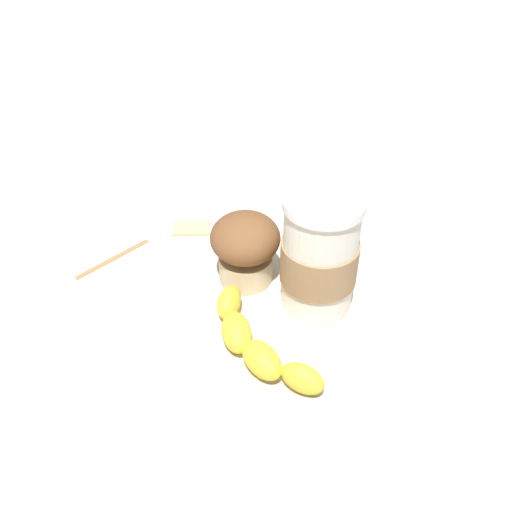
# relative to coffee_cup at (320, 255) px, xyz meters

# --- Properties ---
(ground_plane) EXTENTS (3.00, 3.00, 0.00)m
(ground_plane) POSITION_rel_coffee_cup_xyz_m (0.05, -0.05, -0.07)
(ground_plane) COLOR beige
(paper_napkin) EXTENTS (0.28, 0.28, 0.00)m
(paper_napkin) POSITION_rel_coffee_cup_xyz_m (0.05, -0.05, -0.07)
(paper_napkin) COLOR beige
(paper_napkin) RESTS_ON ground_plane
(coffee_cup) EXTENTS (0.09, 0.09, 0.15)m
(coffee_cup) POSITION_rel_coffee_cup_xyz_m (0.00, 0.00, 0.00)
(coffee_cup) COLOR silver
(coffee_cup) RESTS_ON paper_napkin
(muffin) EXTENTS (0.08, 0.08, 0.09)m
(muffin) POSITION_rel_coffee_cup_xyz_m (0.05, -0.08, -0.02)
(muffin) COLOR beige
(muffin) RESTS_ON paper_napkin
(banana) EXTENTS (0.08, 0.19, 0.03)m
(banana) POSITION_rel_coffee_cup_xyz_m (0.10, 0.04, -0.05)
(banana) COLOR yellow
(banana) RESTS_ON paper_napkin
(sugar_packet) EXTENTS (0.06, 0.05, 0.01)m
(sugar_packet) POSITION_rel_coffee_cup_xyz_m (0.07, -0.20, -0.07)
(sugar_packet) COLOR #E0B27F
(sugar_packet) RESTS_ON ground_plane
(wooden_stirrer) EXTENTS (0.11, 0.04, 0.00)m
(wooden_stirrer) POSITION_rel_coffee_cup_xyz_m (0.19, -0.19, -0.07)
(wooden_stirrer) COLOR #9E7547
(wooden_stirrer) RESTS_ON ground_plane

